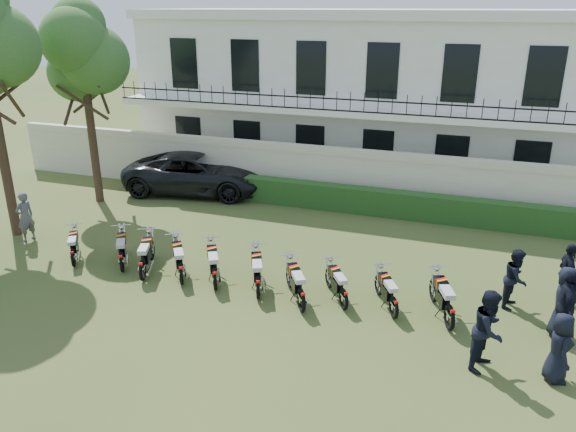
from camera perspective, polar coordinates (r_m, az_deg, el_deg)
name	(u,v)px	position (r m, az deg, el deg)	size (l,w,h in m)	color
ground	(255,289)	(16.13, -3.40, -7.43)	(100.00, 100.00, 0.00)	#344D1E
perimeter_wall	(330,175)	(22.74, 4.34, 4.22)	(30.00, 0.35, 2.30)	beige
hedge	(349,199)	(21.97, 6.25, 1.73)	(18.00, 0.60, 1.00)	#174117
building	(365,91)	(27.88, 7.81, 12.50)	(20.40, 9.60, 7.40)	white
tree_west_near	(83,53)	(23.28, -20.14, 15.29)	(3.40, 3.20, 7.90)	#473323
motorcycle_0	(73,253)	(18.41, -21.05, -3.58)	(1.11, 1.55, 0.99)	black
motorcycle_1	(121,257)	(17.59, -16.58, -4.05)	(1.12, 1.69, 1.06)	black
motorcycle_2	(142,265)	(16.86, -14.60, -4.82)	(0.95, 1.95, 1.13)	black
motorcycle_3	(180,269)	(16.40, -10.87, -5.30)	(1.22, 1.73, 1.10)	black
motorcycle_4	(214,274)	(15.93, -7.48, -5.86)	(1.12, 1.83, 1.13)	black
motorcycle_5	(258,282)	(15.36, -3.09, -6.75)	(1.00, 1.92, 1.13)	black
motorcycle_6	(302,295)	(14.74, 1.38, -8.01)	(1.17, 1.78, 1.11)	black
motorcycle_7	(344,294)	(14.94, 5.70, -7.90)	(1.09, 1.61, 1.01)	black
motorcycle_8	(394,303)	(14.73, 10.74, -8.64)	(0.97, 1.68, 1.01)	black
motorcycle_9	(450,312)	(14.52, 16.15, -9.31)	(0.93, 1.99, 1.14)	black
suv	(197,173)	(24.31, -9.20, 4.30)	(2.80, 6.08, 1.69)	black
inspector	(25,217)	(20.96, -25.14, -0.07)	(0.63, 0.41, 1.73)	#5B5B60
officer_0	(559,348)	(13.45, 25.85, -11.96)	(0.78, 0.51, 1.60)	black
officer_1	(489,330)	(13.23, 19.73, -10.83)	(0.91, 0.71, 1.88)	black
officer_2	(566,307)	(14.84, 26.41, -8.31)	(1.10, 0.46, 1.87)	black
officer_3	(565,303)	(15.09, 26.28, -7.89)	(0.90, 0.58, 1.83)	black
officer_4	(516,278)	(16.07, 22.13, -5.88)	(0.79, 0.62, 1.63)	black
officer_5	(567,273)	(16.89, 26.50, -5.21)	(0.98, 0.41, 1.67)	black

